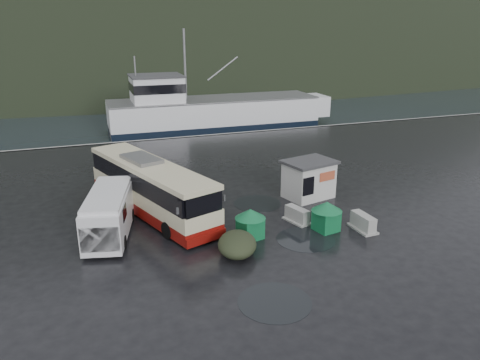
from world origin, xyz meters
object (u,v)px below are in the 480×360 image
object	(u,v)px
white_van	(111,235)
ticket_kiosk	(308,197)
dome_tent	(237,254)
jersey_barrier_b	(362,230)
waste_bin_left	(250,238)
fishing_trawler	(214,116)
jersey_barrier_a	(297,222)
waste_bin_right	(325,230)
coach_bus	(152,212)

from	to	relation	value
white_van	ticket_kiosk	world-z (taller)	white_van
dome_tent	ticket_kiosk	xyz separation A→B (m)	(6.51, 5.54, 0.00)
jersey_barrier_b	waste_bin_left	bearing A→B (deg)	169.61
white_van	fishing_trawler	world-z (taller)	fishing_trawler
jersey_barrier_a	fishing_trawler	bearing A→B (deg)	81.92
white_van	fishing_trawler	distance (m)	31.30
white_van	waste_bin_right	world-z (taller)	white_van
ticket_kiosk	waste_bin_left	bearing A→B (deg)	-155.80
coach_bus	dome_tent	world-z (taller)	coach_bus
ticket_kiosk	white_van	bearing A→B (deg)	173.81
coach_bus	white_van	xyz separation A→B (m)	(-2.44, -2.33, 0.00)
waste_bin_right	jersey_barrier_a	bearing A→B (deg)	121.53
waste_bin_left	ticket_kiosk	world-z (taller)	ticket_kiosk
waste_bin_left	dome_tent	bearing A→B (deg)	-129.70
jersey_barrier_a	fishing_trawler	size ratio (longest dim) A/B	0.06
white_van	fishing_trawler	bearing A→B (deg)	77.55
coach_bus	ticket_kiosk	size ratio (longest dim) A/B	3.65
waste_bin_right	ticket_kiosk	xyz separation A→B (m)	(1.37, 4.62, 0.00)
white_van	jersey_barrier_a	distance (m)	9.67
jersey_barrier_a	dome_tent	bearing A→B (deg)	-150.43
waste_bin_left	ticket_kiosk	xyz separation A→B (m)	(5.34, 4.13, 0.00)
white_van	jersey_barrier_a	world-z (taller)	white_van
waste_bin_left	jersey_barrier_a	xyz separation A→B (m)	(3.06, 0.99, 0.00)
jersey_barrier_b	waste_bin_right	bearing A→B (deg)	162.55
waste_bin_right	jersey_barrier_b	distance (m)	1.92
coach_bus	ticket_kiosk	bearing A→B (deg)	-24.04
waste_bin_right	fishing_trawler	world-z (taller)	fishing_trawler
waste_bin_left	fishing_trawler	world-z (taller)	fishing_trawler
coach_bus	jersey_barrier_a	size ratio (longest dim) A/B	6.82
white_van	waste_bin_left	bearing A→B (deg)	-8.33
dome_tent	waste_bin_left	bearing A→B (deg)	50.30
dome_tent	jersey_barrier_b	world-z (taller)	dome_tent
jersey_barrier_a	fishing_trawler	distance (m)	30.04
white_van	waste_bin_left	world-z (taller)	white_van
ticket_kiosk	jersey_barrier_a	world-z (taller)	ticket_kiosk
dome_tent	jersey_barrier_a	xyz separation A→B (m)	(4.23, 2.40, 0.00)
coach_bus	jersey_barrier_b	distance (m)	11.52
waste_bin_right	dome_tent	bearing A→B (deg)	-169.82
white_van	jersey_barrier_a	bearing A→B (deg)	3.98
waste_bin_left	jersey_barrier_b	size ratio (longest dim) A/B	0.91
white_van	fishing_trawler	size ratio (longest dim) A/B	0.20
ticket_kiosk	jersey_barrier_b	bearing A→B (deg)	-98.48
dome_tent	jersey_barrier_b	distance (m)	6.98
white_van	coach_bus	bearing A→B (deg)	57.28
ticket_kiosk	jersey_barrier_b	xyz separation A→B (m)	(0.46, -5.19, 0.00)
coach_bus	waste_bin_right	size ratio (longest dim) A/B	6.90
jersey_barrier_a	jersey_barrier_b	world-z (taller)	jersey_barrier_b
coach_bus	jersey_barrier_b	size ratio (longest dim) A/B	6.48
dome_tent	ticket_kiosk	size ratio (longest dim) A/B	0.84
waste_bin_left	fishing_trawler	size ratio (longest dim) A/B	0.06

